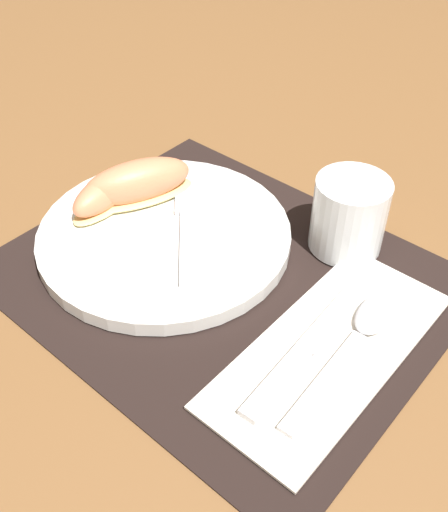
# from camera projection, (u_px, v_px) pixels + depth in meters

# --- Properties ---
(ground_plane) EXTENTS (3.00, 3.00, 0.00)m
(ground_plane) POSITION_uv_depth(u_px,v_px,m) (224.00, 279.00, 0.60)
(ground_plane) COLOR brown
(placemat) EXTENTS (0.42, 0.34, 0.00)m
(placemat) POSITION_uv_depth(u_px,v_px,m) (224.00, 278.00, 0.60)
(placemat) COLOR black
(placemat) RESTS_ON ground_plane
(plate) EXTENTS (0.27, 0.27, 0.02)m
(plate) POSITION_uv_depth(u_px,v_px,m) (166.00, 234.00, 0.63)
(plate) COLOR white
(plate) RESTS_ON placemat
(juice_glass) EXTENTS (0.08, 0.08, 0.08)m
(juice_glass) POSITION_uv_depth(u_px,v_px,m) (348.00, 219.00, 0.61)
(juice_glass) COLOR silver
(juice_glass) RESTS_ON placemat
(napkin) EXTENTS (0.11, 0.26, 0.00)m
(napkin) POSITION_uv_depth(u_px,v_px,m) (330.00, 349.00, 0.53)
(napkin) COLOR silver
(napkin) RESTS_ON placemat
(knife) EXTENTS (0.03, 0.22, 0.01)m
(knife) POSITION_uv_depth(u_px,v_px,m) (314.00, 339.00, 0.53)
(knife) COLOR silver
(knife) RESTS_ON napkin
(spoon) EXTENTS (0.04, 0.19, 0.01)m
(spoon) POSITION_uv_depth(u_px,v_px,m) (365.00, 329.00, 0.54)
(spoon) COLOR silver
(spoon) RESTS_ON napkin
(fork) EXTENTS (0.14, 0.14, 0.00)m
(fork) POSITION_uv_depth(u_px,v_px,m) (187.00, 218.00, 0.64)
(fork) COLOR silver
(fork) RESTS_ON plate
(citrus_wedge_0) EXTENTS (0.09, 0.13, 0.05)m
(citrus_wedge_0) POSITION_uv_depth(u_px,v_px,m) (138.00, 184.00, 0.65)
(citrus_wedge_0) COLOR #F4DB84
(citrus_wedge_0) RESTS_ON plate
(citrus_wedge_1) EXTENTS (0.05, 0.11, 0.04)m
(citrus_wedge_1) POSITION_uv_depth(u_px,v_px,m) (109.00, 191.00, 0.65)
(citrus_wedge_1) COLOR #F4DB84
(citrus_wedge_1) RESTS_ON plate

